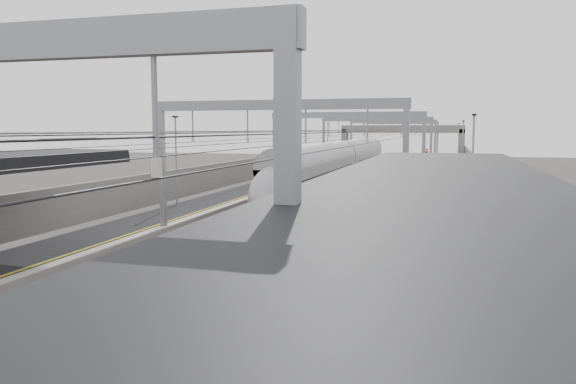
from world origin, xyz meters
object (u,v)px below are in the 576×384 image
Objects in this scene: train at (337,175)px; signal_green at (336,160)px; bench at (490,293)px; overbridge at (402,134)px.

signal_green is at bearing 101.41° from train.
train is at bearing -78.59° from signal_green.
overbridge is at bearing 96.09° from bench.
overbridge is at bearing 81.78° from signal_green.
train is 13.35× the size of signal_green.
signal_green is at bearing -98.22° from overbridge.
signal_green is (-5.20, -36.00, -2.89)m from overbridge.
overbridge is at bearing 88.42° from train.
overbridge reaches higher than signal_green.
overbridge is 54.46m from train.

